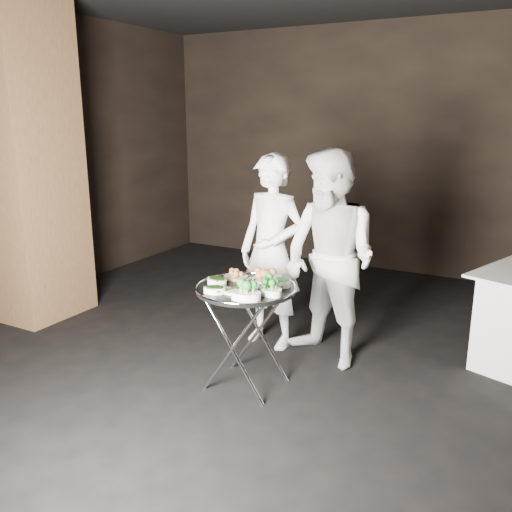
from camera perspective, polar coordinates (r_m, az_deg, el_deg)
The scene contains 17 objects.
floor at distance 4.15m, azimuth -0.99°, elevation -13.47°, with size 6.00×7.00×0.05m, color black.
wall_back at distance 6.95m, azimuth 13.72°, elevation 10.77°, with size 6.00×0.05×3.00m, color black.
column_left at distance 5.62m, azimuth -23.26°, elevation 9.13°, with size 0.80×0.80×3.00m, color #503D22.
tray_stand at distance 3.93m, azimuth -1.06°, elevation -8.03°, with size 0.51×0.43×0.74m.
serving_tray at distance 3.81m, azimuth -1.08°, elevation -3.41°, with size 0.72×0.72×0.04m.
potato_plate_a at distance 4.00m, azimuth -2.15°, elevation -1.94°, with size 0.18×0.18×0.06m.
potato_plate_b at distance 3.93m, azimuth 1.14°, elevation -2.16°, with size 0.22×0.22×0.08m.
greens_bowl at distance 3.81m, azimuth 2.75°, elevation -2.71°, with size 0.13×0.13×0.08m.
asparagus_plate_a at distance 3.81m, azimuth -0.75°, elevation -3.02°, with size 0.17×0.10×0.03m.
asparagus_plate_b at distance 3.69m, azimuth -2.75°, elevation -3.61°, with size 0.20×0.16×0.04m.
spinach_bowl_a at distance 3.86m, azimuth -4.13°, elevation -2.58°, with size 0.18×0.14×0.07m.
spinach_bowl_b at distance 3.68m, azimuth -4.38°, elevation -3.49°, with size 0.17×0.14×0.06m.
broccoli_bowl_a at distance 3.64m, azimuth 1.54°, elevation -3.58°, with size 0.21×0.19×0.07m.
broccoli_bowl_b at distance 3.55m, azimuth -1.06°, elevation -3.99°, with size 0.23×0.18×0.08m.
serving_utensils at distance 3.84m, azimuth -0.37°, elevation -2.40°, with size 0.57×0.40×0.01m.
waiter_left at distance 4.53m, azimuth 1.64°, elevation 0.43°, with size 0.60×0.39×1.63m, color silver.
waiter_right at distance 4.22m, azimuth 7.80°, elevation -0.38°, with size 0.82×0.64×1.69m, color silver.
Camera 1 is at (1.81, -3.17, 1.94)m, focal length 38.00 mm.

